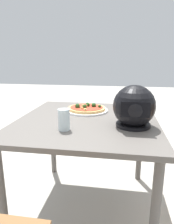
{
  "coord_description": "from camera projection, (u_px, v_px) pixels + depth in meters",
  "views": [
    {
      "loc": [
        -0.22,
        1.39,
        1.14
      ],
      "look_at": [
        0.02,
        -0.11,
        0.74
      ],
      "focal_mm": 33.69,
      "sensor_mm": 36.0,
      "label": 1
    }
  ],
  "objects": [
    {
      "name": "ground_plane",
      "position": [
        87.0,
        206.0,
        1.66
      ],
      "size": [
        14.0,
        14.0,
        0.0
      ],
      "primitive_type": "plane",
      "color": "#B2ADA3"
    },
    {
      "name": "pizza_plate",
      "position": [
        87.0,
        110.0,
        1.68
      ],
      "size": [
        0.34,
        0.34,
        0.01
      ],
      "primitive_type": "cylinder",
      "color": "white",
      "rests_on": "dining_table"
    },
    {
      "name": "pizza",
      "position": [
        87.0,
        108.0,
        1.68
      ],
      "size": [
        0.3,
        0.3,
        0.05
      ],
      "color": "tan",
      "rests_on": "pizza_plate"
    },
    {
      "name": "drinking_glass",
      "position": [
        64.0,
        120.0,
        1.23
      ],
      "size": [
        0.07,
        0.07,
        0.13
      ],
      "primitive_type": "cylinder",
      "color": "silver",
      "rests_on": "dining_table"
    },
    {
      "name": "motorcycle_helmet",
      "position": [
        134.0,
        107.0,
        1.28
      ],
      "size": [
        0.26,
        0.26,
        0.26
      ],
      "color": "black",
      "rests_on": "dining_table"
    },
    {
      "name": "dining_table",
      "position": [
        87.0,
        130.0,
        1.49
      ],
      "size": [
        0.96,
        1.04,
        0.72
      ],
      "color": "#5B5651",
      "rests_on": "ground"
    }
  ]
}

